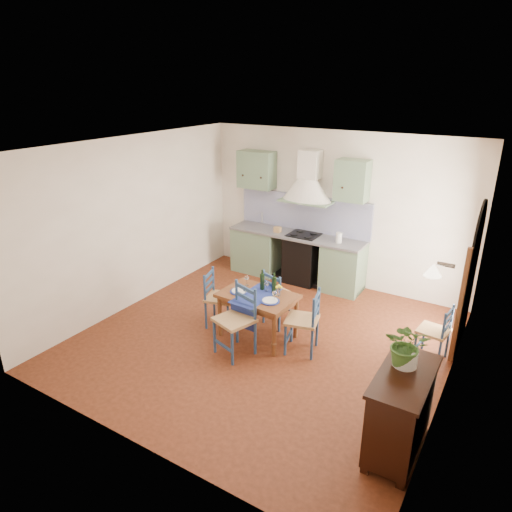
{
  "coord_description": "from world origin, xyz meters",
  "views": [
    {
      "loc": [
        2.96,
        -5.07,
        3.6
      ],
      "look_at": [
        -0.33,
        0.3,
        1.16
      ],
      "focal_mm": 32.0,
      "sensor_mm": 36.0,
      "label": 1
    }
  ],
  "objects_px": {
    "sideboard": "(400,410)",
    "potted_plant": "(407,345)",
    "dining_table": "(258,300)",
    "chair_near": "(237,320)"
  },
  "relations": [
    {
      "from": "sideboard",
      "to": "potted_plant",
      "type": "relative_size",
      "value": 2.23
    },
    {
      "from": "dining_table",
      "to": "chair_near",
      "type": "bearing_deg",
      "value": -93.15
    },
    {
      "from": "dining_table",
      "to": "chair_near",
      "type": "relative_size",
      "value": 1.12
    },
    {
      "from": "chair_near",
      "to": "potted_plant",
      "type": "xyz_separation_m",
      "value": [
        2.36,
        -0.51,
        0.65
      ]
    },
    {
      "from": "sideboard",
      "to": "potted_plant",
      "type": "bearing_deg",
      "value": 107.8
    },
    {
      "from": "chair_near",
      "to": "potted_plant",
      "type": "relative_size",
      "value": 2.14
    },
    {
      "from": "sideboard",
      "to": "dining_table",
      "type": "bearing_deg",
      "value": 153.8
    },
    {
      "from": "dining_table",
      "to": "sideboard",
      "type": "height_order",
      "value": "dining_table"
    },
    {
      "from": "dining_table",
      "to": "chair_near",
      "type": "distance_m",
      "value": 0.53
    },
    {
      "from": "dining_table",
      "to": "sideboard",
      "type": "xyz_separation_m",
      "value": [
        2.38,
        -1.17,
        -0.1
      ]
    }
  ]
}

